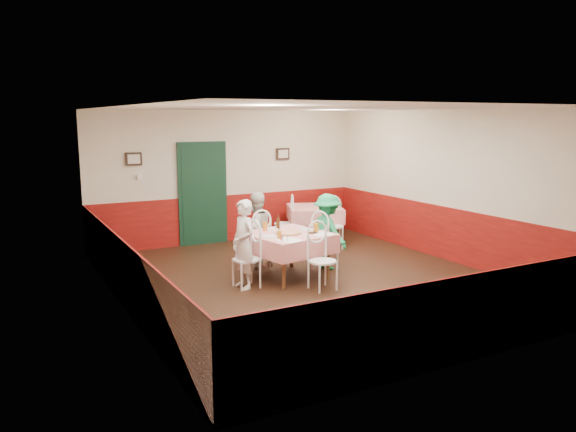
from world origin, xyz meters
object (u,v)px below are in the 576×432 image
second_table (315,224)px  diner_far (256,230)px  chair_far (258,243)px  diner_right (327,232)px  chair_right (325,244)px  beer_bottle (278,223)px  glass_c (265,226)px  chair_near (323,261)px  main_table (288,256)px  chair_second_b (333,227)px  glass_a (279,235)px  glass_b (316,228)px  chair_second_a (284,224)px  chair_left (246,259)px  diner_left (243,244)px  wallet (313,233)px  pizza (288,233)px

second_table → diner_far: diner_far is taller
chair_far → diner_right: size_ratio=0.67×
chair_right → beer_bottle: 0.95m
glass_c → diner_far: 0.54m
chair_near → main_table: bearing=99.2°
chair_second_b → glass_a: 2.83m
main_table → beer_bottle: size_ratio=5.53×
chair_near → glass_b: size_ratio=5.74×
chair_second_a → chair_far: bearing=-19.6°
chair_left → glass_a: size_ratio=7.14×
chair_near → diner_far: bearing=99.2°
chair_right → chair_near: same height
chair_left → diner_left: size_ratio=0.64×
second_table → glass_b: (-1.40, -2.38, 0.46)m
chair_right → diner_far: size_ratio=0.67×
main_table → beer_bottle: (0.02, 0.39, 0.50)m
second_table → chair_second_b: size_ratio=1.24×
chair_right → beer_bottle: (-0.82, 0.23, 0.42)m
chair_second_b → diner_right: (-0.96, -1.29, 0.22)m
chair_right → beer_bottle: beer_bottle is taller
chair_near → glass_c: bearing=106.7°
glass_a → diner_far: bearing=82.9°
glass_c → wallet: glass_c is taller
chair_near → diner_far: size_ratio=0.67×
glass_a → diner_left: diner_left is taller
chair_second_a → chair_second_b: (0.75, -0.75, 0.00)m
glass_b → wallet: 0.12m
diner_far → diner_right: bearing=136.0°
glass_b → diner_right: diner_right is taller
diner_right → beer_bottle: bearing=66.0°
chair_second_a → diner_far: diner_far is taller
wallet → chair_second_a: bearing=61.9°
chair_left → diner_far: (0.66, 1.05, 0.22)m
chair_left → pizza: (0.82, 0.13, 0.32)m
pizza → beer_bottle: (0.03, 0.43, 0.10)m
chair_second_b → diner_left: bearing=-126.3°
chair_second_b → second_table: bearing=112.7°
chair_second_a → wallet: 2.56m
wallet → diner_left: size_ratio=0.08×
main_table → diner_right: diner_right is taller
main_table → pizza: (-0.02, -0.04, 0.40)m
main_table → pizza: pizza is taller
chair_second_a → beer_bottle: bearing=-7.9°
chair_right → chair_second_b: same height
chair_near → beer_bottle: beer_bottle is taller
second_table → diner_right: 2.27m
second_table → glass_a: bearing=-130.5°
chair_second_a → glass_a: bearing=-6.5°
chair_near → glass_c: size_ratio=6.04×
beer_bottle → diner_left: 1.08m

